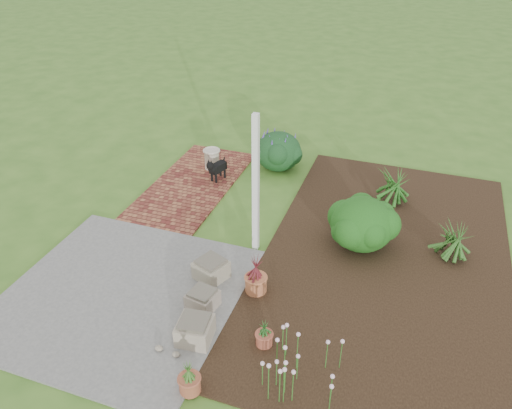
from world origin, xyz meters
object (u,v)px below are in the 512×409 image
(stone_trough_near, at_px, (203,300))
(cream_ceramic_urn, at_px, (212,159))
(black_dog, at_px, (216,168))
(evergreen_shrub, at_px, (362,223))

(stone_trough_near, height_order, cream_ceramic_urn, cream_ceramic_urn)
(black_dog, bearing_deg, evergreen_shrub, -3.89)
(stone_trough_near, height_order, evergreen_shrub, evergreen_shrub)
(stone_trough_near, bearing_deg, cream_ceramic_urn, 111.84)
(evergreen_shrub, bearing_deg, black_dog, 158.44)
(stone_trough_near, relative_size, evergreen_shrub, 0.37)
(stone_trough_near, xyz_separation_m, black_dog, (-1.34, 3.64, 0.17))
(cream_ceramic_urn, bearing_deg, stone_trough_near, -68.16)
(black_dog, distance_m, cream_ceramic_urn, 0.58)
(cream_ceramic_urn, bearing_deg, evergreen_shrub, -26.21)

